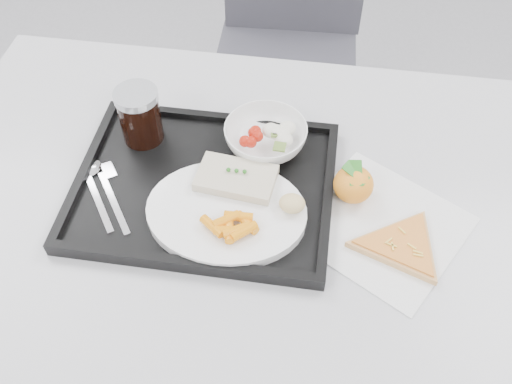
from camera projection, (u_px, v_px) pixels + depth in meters
name	position (u px, v px, depth m)	size (l,w,h in m)	color
table	(248.00, 220.00, 1.05)	(1.20, 0.80, 0.75)	silver
chair	(289.00, 30.00, 1.69)	(0.44, 0.44, 0.93)	#36353C
tray	(205.00, 186.00, 1.01)	(0.45, 0.35, 0.03)	black
dinner_plate	(226.00, 212.00, 0.95)	(0.27, 0.27, 0.02)	white
fish_fillet	(236.00, 178.00, 0.98)	(0.14, 0.09, 0.03)	beige
bread_roll	(292.00, 203.00, 0.93)	(0.05, 0.05, 0.03)	#D9AA7D
salad_bowl	(266.00, 137.00, 1.05)	(0.15, 0.15, 0.05)	white
cola_glass	(140.00, 115.00, 1.04)	(0.08, 0.08, 0.11)	black
cutlery	(102.00, 187.00, 1.00)	(0.13, 0.16, 0.01)	silver
napkin	(381.00, 226.00, 0.96)	(0.34, 0.33, 0.00)	silver
tangerine	(353.00, 184.00, 0.98)	(0.09, 0.09, 0.07)	#F1A413
pizza_slice	(402.00, 246.00, 0.93)	(0.20, 0.20, 0.02)	tan
carrot_pile	(233.00, 225.00, 0.91)	(0.10, 0.06, 0.02)	orange
salad_contents	(272.00, 134.00, 1.03)	(0.10, 0.08, 0.03)	#A81A0B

